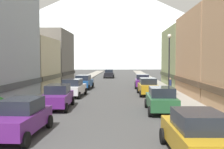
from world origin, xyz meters
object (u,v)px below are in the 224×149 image
Objects in this scene: car_left_1 at (57,97)px; streetlamp_right at (169,56)px; car_right_1 at (161,99)px; car_right_0 at (197,134)px; car_left_3 at (84,82)px; car_right_3 at (143,81)px; car_driving_0 at (109,74)px; car_left_2 at (73,88)px; car_left_0 at (20,117)px; pedestrian_1 at (170,86)px; car_right_2 at (148,87)px.

streetlamp_right is at bearing 26.78° from car_left_1.
car_left_1 is 7.70m from car_right_1.
car_left_1 and car_right_0 have the same top height.
car_left_3 and car_right_3 have the same top height.
car_left_2 is at bearing -94.32° from car_driving_0.
car_left_0 and car_left_1 have the same top height.
car_left_1 is 1.00× the size of car_left_3.
streetlamp_right is at bearing -44.95° from car_left_3.
car_left_0 is at bearing -108.50° from car_right_3.
car_left_1 is 2.82× the size of pedestrian_1.
car_left_2 is at bearing -165.95° from pedestrian_1.
car_right_1 is (7.60, -14.96, 0.00)m from car_left_3.
car_right_1 is at bearing -90.00° from car_right_2.
car_left_3 is 0.76× the size of streetlamp_right.
car_left_2 is 2.82× the size of pedestrian_1.
car_driving_0 is (2.20, 29.15, 0.00)m from car_left_2.
car_right_3 is at bearing -75.09° from car_driving_0.
car_left_3 is at bearing 107.77° from car_right_0.
car_left_1 is at bearing 170.97° from car_right_1.
car_left_0 and car_right_2 have the same top height.
car_right_1 is 6.77m from streetlamp_right.
car_left_3 is (-0.00, 21.08, 0.00)m from car_left_0.
car_left_0 is at bearing 160.81° from car_right_0.
car_right_0 is at bearing -90.00° from car_right_3.
car_left_2 is at bearing 90.02° from car_left_0.
car_left_0 is 15.36m from streetlamp_right.
car_left_3 is at bearing -95.74° from car_driving_0.
car_right_2 and car_right_3 have the same top height.
car_right_3 is at bearing 49.37° from car_left_2.
car_left_0 is 0.99× the size of car_left_3.
car_left_0 and car_right_3 have the same top height.
pedestrian_1 is at bearing -25.10° from car_left_3.
car_left_1 is 1.01× the size of car_right_0.
car_right_1 is 9.23m from car_right_2.
pedestrian_1 is at bearing 58.46° from car_left_0.
car_left_3 is 13.29m from streetlamp_right.
car_right_2 is 4.85m from streetlamp_right.
car_right_0 is at bearing -89.98° from car_right_1.
car_right_1 is at bearing 90.02° from car_right_0.
car_left_0 is 43.06m from car_driving_0.
car_left_0 is 0.99× the size of car_right_3.
car_driving_0 is at bearing 98.33° from car_right_1.
car_right_1 is at bearing -104.91° from streetlamp_right.
car_right_3 is at bearing 90.00° from car_right_0.
car_left_1 is 10.71m from streetlamp_right.
car_left_1 and car_right_1 have the same top height.
car_right_3 is (0.00, 7.37, 0.00)m from car_right_2.
car_left_2 is 29.23m from car_driving_0.
streetlamp_right reaches higher than car_right_2.
car_left_3 is 1.01× the size of car_right_2.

